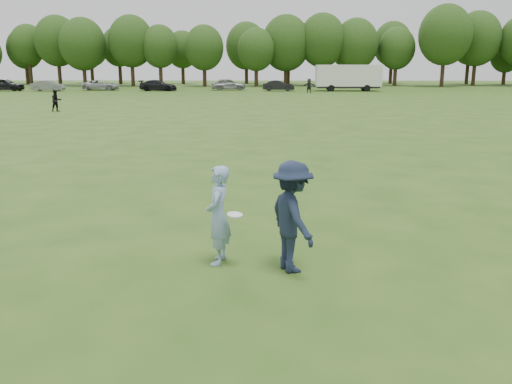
# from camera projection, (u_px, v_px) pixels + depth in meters

# --- Properties ---
(ground) EXTENTS (200.00, 200.00, 0.00)m
(ground) POSITION_uv_depth(u_px,v_px,m) (253.00, 258.00, 9.88)
(ground) COLOR #2A4B15
(ground) RESTS_ON ground
(thrower) EXTENTS (0.47, 0.67, 1.76)m
(thrower) POSITION_uv_depth(u_px,v_px,m) (218.00, 215.00, 9.46)
(thrower) COLOR #86A4D0
(thrower) RESTS_ON ground
(defender) EXTENTS (1.14, 1.41, 1.91)m
(defender) POSITION_uv_depth(u_px,v_px,m) (292.00, 217.00, 9.10)
(defender) COLOR #1A2339
(defender) RESTS_ON ground
(player_far_a) EXTENTS (0.97, 0.95, 1.57)m
(player_far_a) POSITION_uv_depth(u_px,v_px,m) (56.00, 101.00, 39.15)
(player_far_a) COLOR black
(player_far_a) RESTS_ON ground
(player_far_d) EXTENTS (1.57, 0.59, 1.66)m
(player_far_d) POSITION_uv_depth(u_px,v_px,m) (309.00, 86.00, 63.32)
(player_far_d) COLOR #262626
(player_far_d) RESTS_ON ground
(car_a) EXTENTS (4.62, 1.96, 1.56)m
(car_a) POSITION_uv_depth(u_px,v_px,m) (5.00, 85.00, 67.60)
(car_a) COLOR black
(car_a) RESTS_ON ground
(car_b) EXTENTS (4.04, 1.60, 1.31)m
(car_b) POSITION_uv_depth(u_px,v_px,m) (48.00, 86.00, 67.25)
(car_b) COLOR slate
(car_b) RESTS_ON ground
(car_c) EXTENTS (4.71, 2.22, 1.30)m
(car_c) POSITION_uv_depth(u_px,v_px,m) (101.00, 85.00, 69.25)
(car_c) COLOR #A1A1A5
(car_c) RESTS_ON ground
(car_d) EXTENTS (4.72, 2.11, 1.35)m
(car_d) POSITION_uv_depth(u_px,v_px,m) (158.00, 85.00, 67.71)
(car_d) COLOR black
(car_d) RESTS_ON ground
(car_e) EXTENTS (4.62, 2.37, 1.50)m
(car_e) POSITION_uv_depth(u_px,v_px,m) (228.00, 84.00, 69.50)
(car_e) COLOR gray
(car_e) RESTS_ON ground
(car_f) EXTENTS (4.01, 1.55, 1.30)m
(car_f) POSITION_uv_depth(u_px,v_px,m) (279.00, 86.00, 67.47)
(car_f) COLOR black
(car_f) RESTS_ON ground
(disc_in_play) EXTENTS (0.31, 0.31, 0.07)m
(disc_in_play) POSITION_uv_depth(u_px,v_px,m) (235.00, 215.00, 9.26)
(disc_in_play) COLOR white
(disc_in_play) RESTS_ON ground
(cargo_trailer) EXTENTS (9.00, 2.75, 3.20)m
(cargo_trailer) POSITION_uv_depth(u_px,v_px,m) (348.00, 77.00, 67.28)
(cargo_trailer) COLOR white
(cargo_trailer) RESTS_ON ground
(treeline) EXTENTS (130.35, 18.39, 11.74)m
(treeline) POSITION_uv_depth(u_px,v_px,m) (286.00, 44.00, 83.12)
(treeline) COLOR #332114
(treeline) RESTS_ON ground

